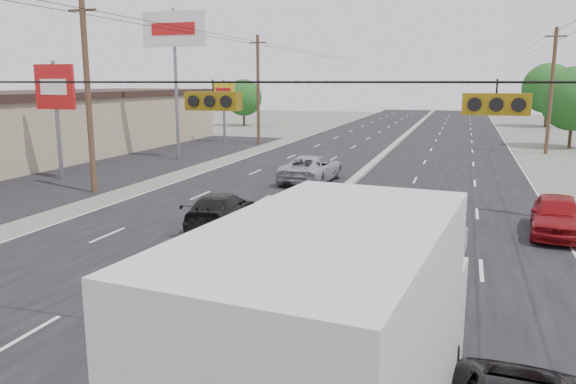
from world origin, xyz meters
The scene contains 23 objects.
ground centered at (0.00, 0.00, 0.00)m, with size 200.00×200.00×0.00m, color #606356.
road_surface centered at (0.00, 30.00, 0.00)m, with size 20.00×160.00×0.02m, color black.
center_median centered at (0.00, 30.00, 0.10)m, with size 0.50×160.00×0.20m, color gray.
strip_mall centered at (-26.00, 25.00, 2.30)m, with size 12.00×42.00×4.60m, color tan.
parking_lot centered at (-17.00, 25.00, 0.00)m, with size 10.00×42.00×0.02m, color black.
utility_pole_left_b centered at (-12.50, 15.00, 5.11)m, with size 1.60×0.30×10.00m.
utility_pole_left_c centered at (-12.50, 40.00, 5.11)m, with size 1.60×0.30×10.00m.
utility_pole_right_c centered at (12.50, 40.00, 5.11)m, with size 1.60×0.30×10.00m.
traffic_signals centered at (1.40, 0.00, 5.49)m, with size 25.00×0.30×0.54m.
pole_sign_mid centered at (-17.00, 18.00, 5.11)m, with size 2.60×0.25×7.00m.
pole_sign_billboard centered at (-14.50, 28.00, 8.87)m, with size 5.00×0.25×11.00m.
pole_sign_far centered at (-16.00, 40.00, 4.41)m, with size 2.20×0.25×6.00m.
tree_left_far centered at (-22.00, 60.00, 3.72)m, with size 4.80×4.80×6.12m.
tree_right_mid centered at (15.00, 45.00, 4.34)m, with size 5.60×5.60×7.14m.
tree_right_far centered at (16.00, 70.00, 4.96)m, with size 6.40×6.40×8.16m.
box_truck centered at (4.50, -2.32, 2.06)m, with size 3.59×8.17×4.02m.
red_sedan centered at (2.86, 3.34, 0.63)m, with size 1.33×3.83×1.26m, color #A0090C.
queue_car_a centered at (1.40, 12.17, 0.62)m, with size 1.46×3.63×1.24m, color black.
queue_car_b centered at (5.44, 7.64, 0.66)m, with size 1.40×4.02×1.33m, color white.
queue_car_c centered at (3.50, 13.30, 0.65)m, with size 2.15×4.67×1.30m, color #929599.
queue_car_e centered at (9.60, 13.21, 0.77)m, with size 1.83×4.54×1.55m, color maroon.
oncoming_near centered at (-3.23, 10.62, 0.68)m, with size 1.92×4.72×1.37m, color black.
oncoming_far centered at (-2.38, 21.63, 0.78)m, with size 2.60×5.65×1.57m, color #989A9F.
Camera 1 is at (6.04, -9.76, 5.81)m, focal length 35.00 mm.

